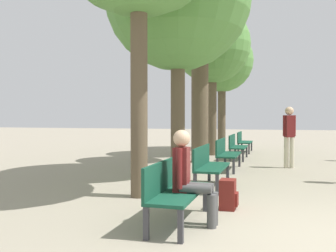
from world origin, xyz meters
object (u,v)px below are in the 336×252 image
at_px(bench_row_3, 236,145).
at_px(person_seated, 190,175).
at_px(bench_row_1, 208,164).
at_px(pedestrian_mid, 289,133).
at_px(bench_row_2, 226,152).
at_px(tree_row_2, 200,26).
at_px(tree_row_3, 212,46).
at_px(bench_row_4, 243,140).
at_px(bench_row_0, 173,187).
at_px(tree_row_4, 222,62).
at_px(backpack, 228,195).

xyz_separation_m(bench_row_3, person_seated, (0.23, -7.91, 0.18)).
distance_m(bench_row_1, pedestrian_mid, 3.89).
bearing_deg(bench_row_2, tree_row_2, 123.63).
relative_size(tree_row_2, pedestrian_mid, 3.32).
distance_m(tree_row_2, tree_row_3, 2.29).
bearing_deg(bench_row_4, bench_row_0, -90.00).
bearing_deg(bench_row_4, pedestrian_mid, -69.66).
bearing_deg(bench_row_4, tree_row_3, -124.35).
distance_m(bench_row_0, pedestrian_mid, 6.36).
bearing_deg(tree_row_4, person_seated, -83.91).
height_order(bench_row_4, backpack, bench_row_4).
distance_m(bench_row_1, backpack, 1.80).
height_order(backpack, pedestrian_mid, pedestrian_mid).
relative_size(bench_row_4, tree_row_3, 0.29).
bearing_deg(tree_row_3, tree_row_2, -90.00).
height_order(bench_row_1, person_seated, person_seated).
bearing_deg(tree_row_4, bench_row_3, -74.67).
bearing_deg(backpack, tree_row_4, 98.64).
distance_m(bench_row_2, pedestrian_mid, 1.91).
relative_size(tree_row_3, tree_row_4, 1.05).
bearing_deg(tree_row_4, backpack, -81.36).
bearing_deg(bench_row_0, tree_row_3, 96.35).
height_order(tree_row_2, person_seated, tree_row_2).
height_order(bench_row_2, person_seated, person_seated).
xyz_separation_m(bench_row_2, person_seated, (0.23, -5.27, 0.18)).
xyz_separation_m(tree_row_4, person_seated, (1.24, -11.59, -3.17)).
height_order(bench_row_1, tree_row_2, tree_row_2).
distance_m(tree_row_3, tree_row_4, 2.53).
bearing_deg(bench_row_3, bench_row_2, -90.00).
height_order(tree_row_2, tree_row_4, tree_row_2).
bearing_deg(tree_row_2, bench_row_0, -81.54).
xyz_separation_m(bench_row_4, tree_row_4, (-1.01, 1.05, 3.35)).
bearing_deg(pedestrian_mid, bench_row_1, -115.16).
height_order(bench_row_0, pedestrian_mid, pedestrian_mid).
height_order(bench_row_0, tree_row_4, tree_row_4).
bearing_deg(bench_row_1, bench_row_2, 90.00).
bearing_deg(bench_row_3, bench_row_0, -90.00).
height_order(bench_row_0, person_seated, person_seated).
bearing_deg(tree_row_3, bench_row_0, -83.65).
bearing_deg(bench_row_2, tree_row_4, 99.08).
xyz_separation_m(bench_row_0, bench_row_3, (0.00, 7.91, 0.00)).
relative_size(tree_row_3, person_seated, 4.44).
bearing_deg(backpack, bench_row_3, 94.98).
distance_m(tree_row_4, person_seated, 12.08).
distance_m(bench_row_3, person_seated, 7.91).
height_order(tree_row_4, person_seated, tree_row_4).
xyz_separation_m(bench_row_3, tree_row_2, (-1.01, -1.12, 3.76)).
xyz_separation_m(bench_row_4, pedestrian_mid, (1.64, -4.42, 0.50)).
xyz_separation_m(person_seated, backpack, (0.38, 0.96, -0.43)).
distance_m(bench_row_2, bench_row_4, 5.27).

